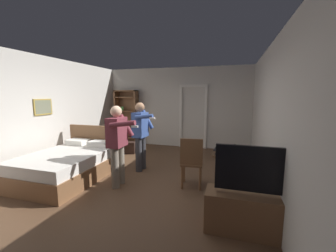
% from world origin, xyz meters
% --- Properties ---
extents(ground_plane, '(7.33, 7.33, 0.00)m').
position_xyz_m(ground_plane, '(0.00, 0.00, 0.00)').
color(ground_plane, brown).
extents(wall_back, '(5.18, 0.12, 2.71)m').
position_xyz_m(wall_back, '(0.00, 3.39, 1.36)').
color(wall_back, beige).
rests_on(wall_back, ground_plane).
extents(wall_left, '(0.15, 6.90, 2.71)m').
position_xyz_m(wall_left, '(-2.53, 0.00, 1.36)').
color(wall_left, beige).
rests_on(wall_left, ground_plane).
extents(wall_right, '(0.12, 6.90, 2.71)m').
position_xyz_m(wall_right, '(2.53, 0.00, 1.36)').
color(wall_right, beige).
rests_on(wall_right, ground_plane).
extents(doorway_frame, '(0.93, 0.08, 2.13)m').
position_xyz_m(doorway_frame, '(0.59, 3.31, 1.22)').
color(doorway_frame, white).
rests_on(doorway_frame, ground_plane).
extents(bed, '(1.45, 2.06, 1.02)m').
position_xyz_m(bed, '(-1.50, -0.10, 0.30)').
color(bed, brown).
rests_on(bed, ground_plane).
extents(bookshelf, '(0.84, 0.32, 1.96)m').
position_xyz_m(bookshelf, '(-1.81, 3.17, 1.04)').
color(bookshelf, brown).
rests_on(bookshelf, ground_plane).
extents(tv_flatscreen, '(1.24, 0.40, 1.17)m').
position_xyz_m(tv_flatscreen, '(2.17, -1.00, 0.34)').
color(tv_flatscreen, brown).
rests_on(tv_flatscreen, ground_plane).
extents(side_table, '(0.56, 0.56, 0.70)m').
position_xyz_m(side_table, '(1.78, 0.21, 0.46)').
color(side_table, '#4C331E').
rests_on(side_table, ground_plane).
extents(laptop, '(0.38, 0.38, 0.15)m').
position_xyz_m(laptop, '(1.74, 0.17, 0.75)').
color(laptop, black).
rests_on(laptop, side_table).
extents(bottle_on_table, '(0.06, 0.06, 0.22)m').
position_xyz_m(bottle_on_table, '(1.92, 0.13, 0.79)').
color(bottle_on_table, '#1E312F').
rests_on(bottle_on_table, side_table).
extents(wooden_chair, '(0.46, 0.46, 0.99)m').
position_xyz_m(wooden_chair, '(1.14, 0.14, 0.54)').
color(wooden_chair, brown).
rests_on(wooden_chair, ground_plane).
extents(person_blue_shirt, '(0.70, 0.56, 1.59)m').
position_xyz_m(person_blue_shirt, '(-0.27, -0.18, 0.91)').
color(person_blue_shirt, gray).
rests_on(person_blue_shirt, ground_plane).
extents(person_striped_shirt, '(0.61, 0.55, 1.62)m').
position_xyz_m(person_striped_shirt, '(-0.20, 0.76, 0.92)').
color(person_striped_shirt, '#333338').
rests_on(person_striped_shirt, ground_plane).
extents(suitcase_dark, '(0.50, 0.39, 0.35)m').
position_xyz_m(suitcase_dark, '(-1.21, 2.01, 0.18)').
color(suitcase_dark, black).
rests_on(suitcase_dark, ground_plane).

